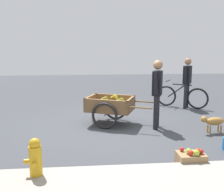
# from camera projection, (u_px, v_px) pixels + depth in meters

# --- Properties ---
(ground_plane) EXTENTS (24.00, 24.00, 0.00)m
(ground_plane) POSITION_uv_depth(u_px,v_px,m) (113.00, 128.00, 6.47)
(ground_plane) COLOR #3D3F44
(fruit_cart) EXTENTS (1.81, 1.33, 0.74)m
(fruit_cart) POSITION_uv_depth(u_px,v_px,m) (111.00, 107.00, 6.71)
(fruit_cart) COLOR brown
(fruit_cart) RESTS_ON ground
(vendor_person) EXTENTS (0.31, 0.54, 1.61)m
(vendor_person) POSITION_uv_depth(u_px,v_px,m) (157.00, 88.00, 6.28)
(vendor_person) COLOR black
(vendor_person) RESTS_ON ground
(bicycle) EXTENTS (1.42, 0.97, 0.85)m
(bicycle) POSITION_uv_depth(u_px,v_px,m) (181.00, 96.00, 8.54)
(bicycle) COLOR black
(bicycle) RESTS_ON ground
(cyclist_person) EXTENTS (0.35, 0.50, 1.57)m
(cyclist_person) POSITION_uv_depth(u_px,v_px,m) (187.00, 79.00, 8.37)
(cyclist_person) COLOR black
(cyclist_person) RESTS_ON ground
(dog) EXTENTS (0.67, 0.22, 0.40)m
(dog) POSITION_uv_depth(u_px,v_px,m) (213.00, 121.00, 6.03)
(dog) COLOR #AD7A38
(dog) RESTS_ON ground
(fire_hydrant) EXTENTS (0.25, 0.25, 0.67)m
(fire_hydrant) POSITION_uv_depth(u_px,v_px,m) (35.00, 161.00, 3.81)
(fire_hydrant) COLOR gold
(fire_hydrant) RESTS_ON ground
(apple_crate) EXTENTS (0.44, 0.32, 0.32)m
(apple_crate) POSITION_uv_depth(u_px,v_px,m) (191.00, 159.00, 4.38)
(apple_crate) COLOR #99754C
(apple_crate) RESTS_ON ground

